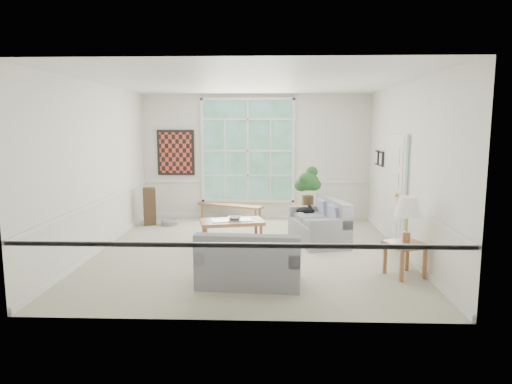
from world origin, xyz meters
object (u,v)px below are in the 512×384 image
loveseat_right (318,220)px  loveseat_front (249,257)px  coffee_table (232,232)px  end_table (304,216)px  side_table (405,259)px

loveseat_right → loveseat_front: loveseat_right is taller
coffee_table → end_table: 2.06m
loveseat_front → coffee_table: loveseat_front is taller
end_table → side_table: 3.53m
coffee_table → side_table: side_table is taller
loveseat_front → side_table: size_ratio=2.79×
loveseat_front → coffee_table: (-0.46, 2.30, -0.17)m
end_table → loveseat_front: bearing=-105.4°
side_table → loveseat_front: bearing=-169.3°
loveseat_right → loveseat_front: bearing=-129.1°
loveseat_front → side_table: 2.37m
coffee_table → side_table: bearing=-46.9°
loveseat_front → end_table: (1.03, 3.73, -0.14)m
end_table → side_table: (1.30, -3.29, 0.01)m
side_table → end_table: bearing=111.5°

